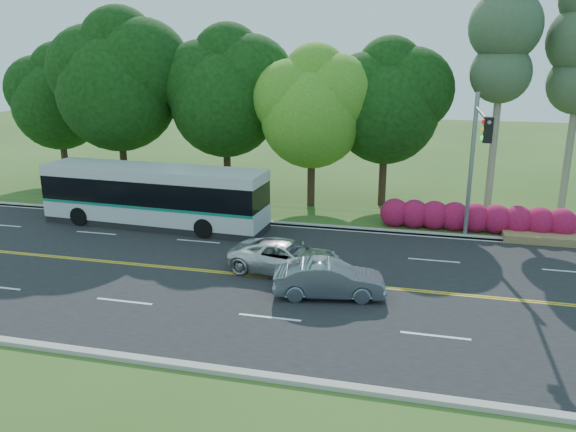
% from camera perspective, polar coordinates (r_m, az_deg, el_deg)
% --- Properties ---
extents(ground, '(120.00, 120.00, 0.00)m').
position_cam_1_polar(ground, '(22.50, 1.76, -6.58)').
color(ground, '#32541C').
rests_on(ground, ground).
extents(road, '(60.00, 14.00, 0.02)m').
position_cam_1_polar(road, '(22.50, 1.76, -6.55)').
color(road, black).
rests_on(road, ground).
extents(curb_north, '(60.00, 0.30, 0.15)m').
position_cam_1_polar(curb_north, '(29.10, 4.69, -1.12)').
color(curb_north, '#ACA59B').
rests_on(curb_north, ground).
extents(curb_south, '(60.00, 0.30, 0.15)m').
position_cam_1_polar(curb_south, '(16.30, -3.67, -15.81)').
color(curb_south, '#ACA59B').
rests_on(curb_south, ground).
extents(grass_verge, '(60.00, 4.00, 0.10)m').
position_cam_1_polar(grass_verge, '(30.85, 5.24, -0.17)').
color(grass_verge, '#32541C').
rests_on(grass_verge, ground).
extents(lane_markings, '(57.60, 13.82, 0.00)m').
position_cam_1_polar(lane_markings, '(22.51, 1.53, -6.50)').
color(lane_markings, gold).
rests_on(lane_markings, road).
extents(tree_row, '(44.70, 9.10, 13.84)m').
position_cam_1_polar(tree_row, '(33.83, -2.52, 12.82)').
color(tree_row, '#321F16').
rests_on(tree_row, ground).
extents(bougainvillea_hedge, '(9.50, 2.25, 1.50)m').
position_cam_1_polar(bougainvillea_hedge, '(29.71, 18.84, -0.30)').
color(bougainvillea_hedge, maroon).
rests_on(bougainvillea_hedge, ground).
extents(traffic_signal, '(0.42, 6.10, 7.00)m').
position_cam_1_polar(traffic_signal, '(26.13, 18.59, 6.47)').
color(traffic_signal, gray).
rests_on(traffic_signal, ground).
extents(transit_bus, '(12.01, 3.27, 3.11)m').
position_cam_1_polar(transit_bus, '(29.90, -13.46, 1.91)').
color(transit_bus, silver).
rests_on(transit_bus, road).
extents(sedan, '(4.28, 2.14, 1.35)m').
position_cam_1_polar(sedan, '(20.87, 4.21, -6.43)').
color(sedan, slate).
rests_on(sedan, road).
extents(suv, '(5.04, 2.90, 1.32)m').
position_cam_1_polar(suv, '(22.98, -0.12, -4.24)').
color(suv, silver).
rests_on(suv, road).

